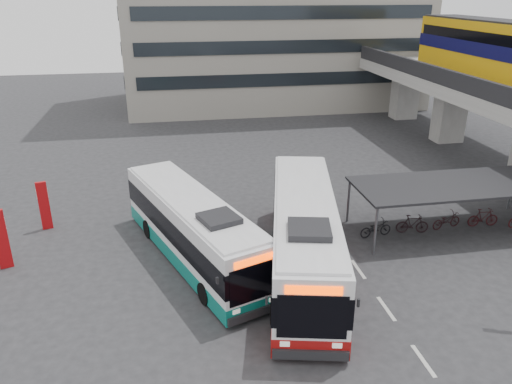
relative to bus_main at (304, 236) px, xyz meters
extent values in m
plane|color=#28282B|center=(-0.05, -0.47, -1.68)|extent=(120.00, 120.00, 0.00)
cube|color=gray|center=(16.95, 17.53, 0.62)|extent=(2.20, 1.60, 4.60)
cube|color=gray|center=(16.95, 25.53, 0.62)|extent=(2.20, 1.60, 4.60)
cube|color=gray|center=(16.95, 11.53, 3.37)|extent=(8.00, 32.00, 0.90)
cube|color=black|center=(13.20, 11.53, 4.37)|extent=(0.35, 32.00, 1.10)
cylinder|color=#595B60|center=(3.65, 4.33, -0.48)|extent=(0.12, 0.12, 2.40)
cylinder|color=#595B60|center=(13.25, 4.33, -0.48)|extent=(0.12, 0.12, 2.40)
cylinder|color=#595B60|center=(3.65, 0.73, -0.48)|extent=(0.12, 0.12, 2.40)
cube|color=black|center=(8.45, 2.53, 0.80)|extent=(10.00, 4.00, 0.12)
imported|color=black|center=(4.45, 2.53, -1.23)|extent=(1.71, 0.60, 0.90)
imported|color=black|center=(6.45, 2.53, -1.18)|extent=(1.66, 0.47, 1.00)
imported|color=black|center=(8.45, 2.53, -1.23)|extent=(1.71, 0.60, 0.90)
imported|color=black|center=(10.45, 2.53, -1.18)|extent=(1.66, 0.47, 1.00)
cube|color=beige|center=(2.45, -6.47, -1.67)|extent=(0.15, 1.60, 0.01)
cube|color=beige|center=(2.45, -3.47, -1.67)|extent=(0.15, 1.60, 0.01)
cube|color=beige|center=(2.45, -0.47, -1.67)|extent=(0.15, 1.60, 0.01)
cube|color=white|center=(0.00, 0.02, 0.17)|extent=(5.25, 12.45, 2.79)
cube|color=maroon|center=(0.00, 0.02, -1.12)|extent=(5.29, 12.50, 0.76)
cube|color=black|center=(0.00, 0.02, 0.30)|extent=(5.31, 12.49, 1.17)
cube|color=#F73B00|center=(-1.36, -5.92, 1.22)|extent=(1.78, 0.48, 0.30)
cube|color=black|center=(-0.68, -2.95, 1.79)|extent=(1.88, 1.93, 0.28)
cylinder|color=black|center=(-2.05, -3.51, -1.17)|extent=(0.52, 1.06, 1.02)
cylinder|color=black|center=(1.95, 3.07, -1.17)|extent=(0.52, 1.06, 1.02)
cube|color=white|center=(-4.70, 1.86, 0.00)|extent=(6.03, 11.18, 2.53)
cube|color=#0B695D|center=(-4.70, 1.86, -1.17)|extent=(6.08, 11.23, 0.69)
cube|color=black|center=(-4.70, 1.86, 0.12)|extent=(6.09, 11.22, 1.06)
cube|color=#F73B00|center=(-2.78, -3.32, 0.95)|extent=(1.57, 0.64, 0.28)
cube|color=black|center=(-3.74, -0.73, 1.47)|extent=(1.83, 1.87, 0.26)
cylinder|color=black|center=(-4.50, -1.84, -1.22)|extent=(0.58, 0.96, 0.92)
cylinder|color=black|center=(-4.74, 5.14, -1.22)|extent=(0.58, 0.96, 0.92)
imported|color=black|center=(-3.77, 3.16, -0.86)|extent=(0.68, 0.71, 1.63)
cube|color=#AA0A0E|center=(-13.03, 2.54, -0.28)|extent=(0.59, 0.34, 2.80)
cube|color=#AA0A0E|center=(-12.01, 6.33, -0.38)|extent=(0.54, 0.28, 2.59)
cube|color=white|center=(-12.01, 6.33, 0.29)|extent=(0.56, 0.18, 0.52)
camera|label=1|loc=(-5.49, -18.62, 9.94)|focal=35.00mm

